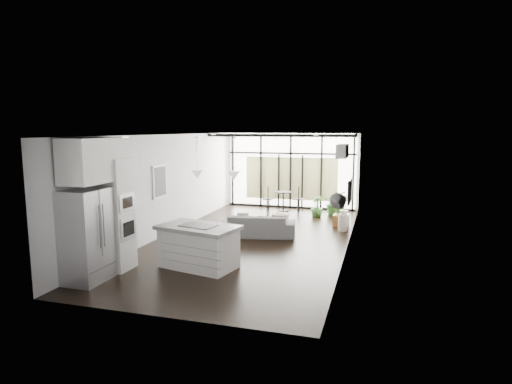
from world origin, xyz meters
The scene contains 28 objects.
floor centered at (0.00, 0.00, 0.00)m, with size 5.00×10.00×0.00m, color black.
ceiling centered at (0.00, 0.00, 2.80)m, with size 5.00×10.00×0.00m, color white.
wall_left centered at (-2.50, 0.00, 1.40)m, with size 0.02×10.00×2.80m, color silver.
wall_right centered at (2.50, 0.00, 1.40)m, with size 0.02×10.00×2.80m, color silver.
wall_back centered at (0.00, 5.00, 1.40)m, with size 5.00×0.02×2.80m, color silver.
wall_front centered at (0.00, -5.00, 1.40)m, with size 5.00×0.02×2.80m, color silver.
glazing centered at (0.00, 4.88, 1.40)m, with size 5.00×0.20×2.80m, color black.
skylight centered at (0.00, 4.00, 2.77)m, with size 4.70×1.90×0.06m, color white.
neighbour_building centered at (0.00, 4.95, 1.10)m, with size 3.50×0.02×1.60m, color beige.
island centered at (-0.44, -2.56, 0.46)m, with size 1.67×0.99×0.91m, color white.
cooktop centered at (-0.44, -2.56, 0.92)m, with size 0.74×0.49×0.01m, color black.
fridge centered at (-2.18, -3.95, 0.91)m, with size 0.70×0.88×1.81m, color #A5A5AB.
appliance_column centered at (-2.07, -3.15, 1.18)m, with size 0.61×0.64×2.36m, color white.
upper_cabinets centered at (-2.12, -3.50, 2.35)m, with size 0.62×1.75×0.86m, color white.
pendant_left centered at (-0.40, -2.65, 2.02)m, with size 0.26×0.26×0.18m, color white.
pendant_right centered at (0.40, -2.65, 2.02)m, with size 0.26×0.26×0.18m, color white.
sofa centered at (0.02, 0.40, 0.40)m, with size 2.06×0.60×0.81m, color #4D4D4F.
console_bench centered at (-0.25, 0.56, 0.22)m, with size 1.35×0.34×0.43m, color brown.
pouf centered at (0.36, 1.72, 0.20)m, with size 0.50×0.50×0.40m, color silver.
crate centered at (2.13, 2.32, 0.18)m, with size 0.47×0.47×0.35m, color brown.
plant_tall centered at (1.76, 3.95, 0.34)m, with size 0.79×0.87×0.68m, color #346929.
plant_med centered at (1.21, 3.49, 0.20)m, with size 0.40×0.71×0.40m, color #346929.
plant_crate centered at (2.13, 2.32, 0.49)m, with size 0.34×0.62×0.28m, color #346929.
milk_can centered at (2.25, 1.71, 0.31)m, with size 0.31×0.31×0.61m, color beige.
bistro_set centered at (-0.10, 4.13, 0.39)m, with size 1.63×0.65×0.78m, color black.
tv centered at (2.46, 1.00, 1.30)m, with size 0.05×1.10×0.65m, color black.
ac_unit centered at (2.38, -0.80, 2.45)m, with size 0.22×0.90×0.30m, color silver.
framed_art centered at (-2.47, -0.50, 1.55)m, with size 0.04×0.70×0.90m, color black.
Camera 1 is at (3.24, -10.73, 2.95)m, focal length 30.00 mm.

